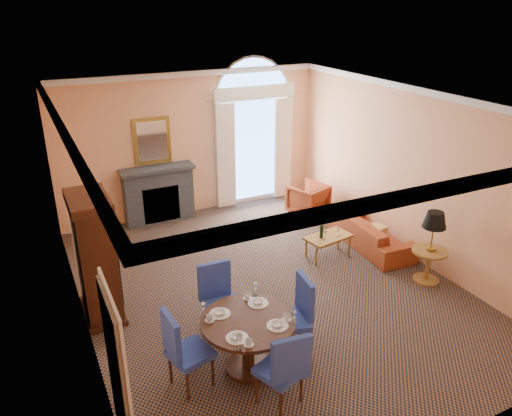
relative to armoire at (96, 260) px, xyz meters
name	(u,v)px	position (x,y,z in m)	size (l,w,h in m)	color
ground	(269,287)	(2.72, -0.47, -0.97)	(7.50, 7.50, 0.00)	#101C34
room_envelope	(250,137)	(2.69, 0.20, 1.54)	(6.04, 7.52, 3.45)	#FFB179
armoire	(96,260)	(0.00, 0.00, 0.00)	(0.58, 1.02, 2.00)	#33180B
dining_table	(248,333)	(1.53, -2.17, -0.38)	(1.26, 1.26, 0.99)	#33180B
dining_chair_north	(218,295)	(1.49, -1.22, -0.33)	(0.60, 0.60, 1.11)	#28419E
dining_chair_south	(285,366)	(1.62, -2.99, -0.33)	(0.64, 0.64, 1.11)	#28419E
dining_chair_east	(298,310)	(2.34, -2.07, -0.33)	(0.61, 0.61, 1.11)	#28419E
dining_chair_west	(181,347)	(0.64, -2.11, -0.33)	(0.61, 0.61, 1.11)	#28419E
sofa	(371,233)	(5.27, 0.01, -0.67)	(2.02, 0.79, 0.59)	#9E3F1C
armchair	(308,199)	(5.00, 1.97, -0.61)	(0.76, 0.78, 0.71)	#9E3F1C
coffee_table	(328,238)	(4.23, -0.01, -0.55)	(0.95, 0.63, 0.78)	olive
side_table	(432,238)	(5.32, -1.51, -0.12)	(0.61, 0.61, 1.30)	olive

